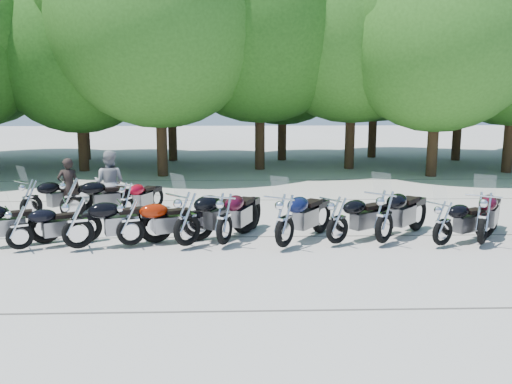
{
  "coord_description": "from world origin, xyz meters",
  "views": [
    {
      "loc": [
        -0.4,
        -11.13,
        3.44
      ],
      "look_at": [
        0.0,
        1.5,
        1.1
      ],
      "focal_mm": 38.0,
      "sensor_mm": 36.0,
      "label": 1
    }
  ],
  "objects_px": {
    "motorcycle_3": "(131,221)",
    "motorcycle_9": "(443,222)",
    "motorcycle_6": "(285,219)",
    "rider_0": "(69,186)",
    "motorcycle_14": "(127,199)",
    "motorcycle_13": "(72,197)",
    "motorcycle_7": "(338,219)",
    "motorcycle_12": "(30,198)",
    "motorcycle_2": "(78,222)",
    "motorcycle_1": "(19,226)",
    "rider_1": "(109,183)",
    "motorcycle_10": "(484,217)",
    "motorcycle_4": "(187,217)",
    "motorcycle_5": "(224,217)",
    "motorcycle_8": "(384,215)"
  },
  "relations": [
    {
      "from": "motorcycle_3",
      "to": "motorcycle_9",
      "type": "xyz_separation_m",
      "value": [
        6.94,
        -0.21,
        -0.02
      ]
    },
    {
      "from": "motorcycle_6",
      "to": "rider_0",
      "type": "relative_size",
      "value": 1.53
    },
    {
      "from": "motorcycle_14",
      "to": "motorcycle_13",
      "type": "bearing_deg",
      "value": 25.08
    },
    {
      "from": "motorcycle_3",
      "to": "motorcycle_6",
      "type": "bearing_deg",
      "value": -115.75
    },
    {
      "from": "motorcycle_7",
      "to": "motorcycle_12",
      "type": "height_order",
      "value": "motorcycle_7"
    },
    {
      "from": "motorcycle_12",
      "to": "motorcycle_2",
      "type": "bearing_deg",
      "value": 165.48
    },
    {
      "from": "motorcycle_2",
      "to": "motorcycle_13",
      "type": "xyz_separation_m",
      "value": [
        -0.99,
        2.91,
        -0.02
      ]
    },
    {
      "from": "motorcycle_12",
      "to": "rider_0",
      "type": "distance_m",
      "value": 1.11
    },
    {
      "from": "motorcycle_1",
      "to": "motorcycle_7",
      "type": "relative_size",
      "value": 0.89
    },
    {
      "from": "rider_1",
      "to": "motorcycle_13",
      "type": "bearing_deg",
      "value": 51.9
    },
    {
      "from": "motorcycle_10",
      "to": "motorcycle_12",
      "type": "xyz_separation_m",
      "value": [
        -11.06,
        2.87,
        -0.07
      ]
    },
    {
      "from": "motorcycle_13",
      "to": "motorcycle_7",
      "type": "bearing_deg",
      "value": -135.46
    },
    {
      "from": "motorcycle_10",
      "to": "motorcycle_13",
      "type": "distance_m",
      "value": 10.35
    },
    {
      "from": "motorcycle_9",
      "to": "motorcycle_14",
      "type": "relative_size",
      "value": 1.04
    },
    {
      "from": "motorcycle_4",
      "to": "rider_1",
      "type": "relative_size",
      "value": 1.4
    },
    {
      "from": "motorcycle_6",
      "to": "motorcycle_13",
      "type": "distance_m",
      "value": 6.24
    },
    {
      "from": "motorcycle_4",
      "to": "motorcycle_7",
      "type": "distance_m",
      "value": 3.36
    },
    {
      "from": "motorcycle_1",
      "to": "motorcycle_4",
      "type": "bearing_deg",
      "value": -118.5
    },
    {
      "from": "motorcycle_2",
      "to": "rider_0",
      "type": "height_order",
      "value": "rider_0"
    },
    {
      "from": "motorcycle_5",
      "to": "motorcycle_7",
      "type": "distance_m",
      "value": 2.54
    },
    {
      "from": "motorcycle_9",
      "to": "motorcycle_13",
      "type": "height_order",
      "value": "motorcycle_13"
    },
    {
      "from": "motorcycle_5",
      "to": "motorcycle_8",
      "type": "distance_m",
      "value": 3.6
    },
    {
      "from": "motorcycle_6",
      "to": "motorcycle_12",
      "type": "relative_size",
      "value": 1.1
    },
    {
      "from": "motorcycle_6",
      "to": "rider_0",
      "type": "xyz_separation_m",
      "value": [
        -5.81,
        3.71,
        0.11
      ]
    },
    {
      "from": "motorcycle_7",
      "to": "motorcycle_13",
      "type": "relative_size",
      "value": 0.98
    },
    {
      "from": "motorcycle_2",
      "to": "rider_0",
      "type": "relative_size",
      "value": 1.46
    },
    {
      "from": "motorcycle_6",
      "to": "rider_1",
      "type": "height_order",
      "value": "rider_1"
    },
    {
      "from": "motorcycle_2",
      "to": "motorcycle_8",
      "type": "height_order",
      "value": "motorcycle_8"
    },
    {
      "from": "motorcycle_4",
      "to": "motorcycle_12",
      "type": "height_order",
      "value": "motorcycle_4"
    },
    {
      "from": "motorcycle_3",
      "to": "motorcycle_9",
      "type": "bearing_deg",
      "value": -113.03
    },
    {
      "from": "motorcycle_12",
      "to": "motorcycle_4",
      "type": "bearing_deg",
      "value": -172.39
    },
    {
      "from": "motorcycle_9",
      "to": "rider_1",
      "type": "height_order",
      "value": "rider_1"
    },
    {
      "from": "motorcycle_12",
      "to": "rider_1",
      "type": "bearing_deg",
      "value": -118.91
    },
    {
      "from": "motorcycle_4",
      "to": "motorcycle_8",
      "type": "relative_size",
      "value": 1.0
    },
    {
      "from": "motorcycle_4",
      "to": "rider_0",
      "type": "xyz_separation_m",
      "value": [
        -3.66,
        3.55,
        0.09
      ]
    },
    {
      "from": "motorcycle_3",
      "to": "motorcycle_13",
      "type": "bearing_deg",
      "value": 16.62
    },
    {
      "from": "motorcycle_14",
      "to": "motorcycle_3",
      "type": "bearing_deg",
      "value": 126.64
    },
    {
      "from": "motorcycle_3",
      "to": "motorcycle_10",
      "type": "relative_size",
      "value": 0.88
    },
    {
      "from": "motorcycle_12",
      "to": "motorcycle_10",
      "type": "bearing_deg",
      "value": -154.82
    },
    {
      "from": "motorcycle_6",
      "to": "rider_1",
      "type": "distance_m",
      "value": 5.97
    },
    {
      "from": "motorcycle_2",
      "to": "rider_1",
      "type": "bearing_deg",
      "value": -19.19
    },
    {
      "from": "motorcycle_5",
      "to": "rider_1",
      "type": "height_order",
      "value": "rider_1"
    },
    {
      "from": "motorcycle_7",
      "to": "rider_1",
      "type": "xyz_separation_m",
      "value": [
        -5.88,
        3.46,
        0.27
      ]
    },
    {
      "from": "motorcycle_3",
      "to": "motorcycle_5",
      "type": "bearing_deg",
      "value": -111.62
    },
    {
      "from": "motorcycle_4",
      "to": "motorcycle_5",
      "type": "height_order",
      "value": "motorcycle_4"
    },
    {
      "from": "motorcycle_3",
      "to": "motorcycle_13",
      "type": "relative_size",
      "value": 0.94
    },
    {
      "from": "motorcycle_1",
      "to": "motorcycle_5",
      "type": "height_order",
      "value": "motorcycle_5"
    },
    {
      "from": "motorcycle_5",
      "to": "motorcycle_13",
      "type": "xyz_separation_m",
      "value": [
        -4.17,
        2.7,
        -0.04
      ]
    },
    {
      "from": "motorcycle_9",
      "to": "motorcycle_10",
      "type": "relative_size",
      "value": 0.85
    },
    {
      "from": "motorcycle_1",
      "to": "motorcycle_10",
      "type": "height_order",
      "value": "motorcycle_10"
    }
  ]
}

